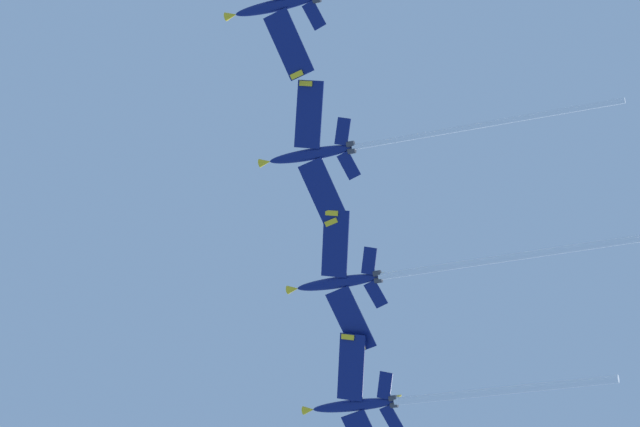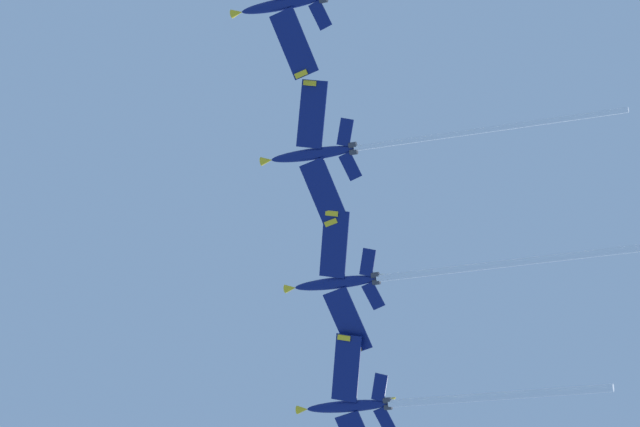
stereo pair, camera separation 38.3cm
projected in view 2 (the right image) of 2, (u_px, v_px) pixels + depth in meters
jet_inner_left at (361, 147)px, 159.54m from camera, size 43.58×23.82×17.50m
jet_centre at (401, 276)px, 159.74m from camera, size 42.06×24.05×18.46m
jet_inner_right at (407, 402)px, 160.68m from camera, size 37.94×22.34×16.98m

